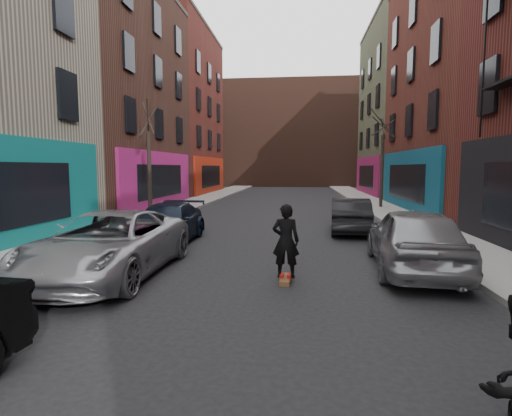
% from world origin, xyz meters
% --- Properties ---
extents(sidewalk_left, '(2.50, 84.00, 0.13)m').
position_xyz_m(sidewalk_left, '(-6.25, 30.00, 0.07)').
color(sidewalk_left, gray).
rests_on(sidewalk_left, ground).
extents(sidewalk_right, '(2.50, 84.00, 0.13)m').
position_xyz_m(sidewalk_right, '(6.25, 30.00, 0.07)').
color(sidewalk_right, gray).
rests_on(sidewalk_right, ground).
extents(building_far, '(40.00, 10.00, 14.00)m').
position_xyz_m(building_far, '(0.00, 56.00, 7.00)').
color(building_far, '#47281E').
rests_on(building_far, ground).
extents(tree_left_far, '(2.00, 2.00, 6.50)m').
position_xyz_m(tree_left_far, '(-6.20, 18.00, 3.38)').
color(tree_left_far, black).
rests_on(tree_left_far, sidewalk_left).
extents(tree_right_far, '(2.00, 2.00, 6.80)m').
position_xyz_m(tree_right_far, '(6.20, 24.00, 3.53)').
color(tree_right_far, black).
rests_on(tree_right_far, sidewalk_right).
extents(parked_left_far, '(2.52, 5.43, 1.51)m').
position_xyz_m(parked_left_far, '(-3.20, 7.64, 0.75)').
color(parked_left_far, '#93969B').
rests_on(parked_left_far, ground).
extents(parked_left_end, '(1.88, 4.57, 1.32)m').
position_xyz_m(parked_left_end, '(-3.20, 11.63, 0.66)').
color(parked_left_end, black).
rests_on(parked_left_end, ground).
extents(parked_right_far, '(2.28, 4.86, 1.61)m').
position_xyz_m(parked_right_far, '(4.01, 8.83, 0.80)').
color(parked_right_far, gray).
rests_on(parked_right_far, ground).
extents(parked_right_end, '(1.72, 4.18, 1.35)m').
position_xyz_m(parked_right_end, '(3.20, 14.69, 0.67)').
color(parked_right_end, black).
rests_on(parked_right_end, ground).
extents(skateboard, '(0.25, 0.81, 0.10)m').
position_xyz_m(skateboard, '(0.93, 7.56, 0.05)').
color(skateboard, brown).
rests_on(skateboard, ground).
extents(skateboarder, '(0.61, 0.41, 1.65)m').
position_xyz_m(skateboarder, '(0.93, 7.56, 0.92)').
color(skateboarder, black).
rests_on(skateboarder, skateboard).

